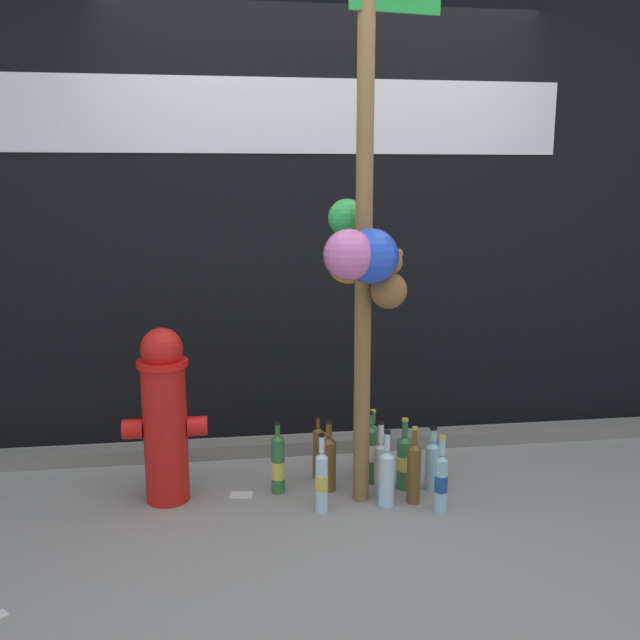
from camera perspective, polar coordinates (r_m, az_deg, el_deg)
ground_plane at (r=3.32m, az=3.44°, el=-16.47°), size 14.00×14.00×0.00m
building_wall at (r=4.25m, az=0.09°, el=15.76°), size 10.00×0.21×3.74m
curb_strip at (r=4.13m, az=0.89°, el=-10.03°), size 8.00×0.12×0.08m
memorial_post at (r=3.22m, az=3.58°, el=9.14°), size 0.55×0.61×2.72m
fire_hydrant at (r=3.48m, az=-12.50°, el=-7.51°), size 0.40×0.24×0.86m
bottle_0 at (r=3.46m, az=5.42°, el=-12.52°), size 0.08×0.08×0.38m
bottle_1 at (r=3.59m, az=-3.43°, el=-11.59°), size 0.07×0.07×0.37m
bottle_2 at (r=3.65m, az=9.11°, el=-11.43°), size 0.07×0.07×0.33m
bottle_3 at (r=3.80m, az=4.26°, el=-10.36°), size 0.08×0.08×0.35m
bottle_4 at (r=3.39m, az=0.13°, el=-12.88°), size 0.06×0.06×0.39m
bottle_5 at (r=3.69m, az=4.02°, el=-10.64°), size 0.08×0.08×0.38m
bottle_6 at (r=3.65m, az=6.84°, el=-11.28°), size 0.08×0.08×0.37m
bottle_7 at (r=3.60m, az=0.72°, el=-11.42°), size 0.07×0.07×0.37m
bottle_8 at (r=3.44m, az=9.81°, el=-12.74°), size 0.06×0.06×0.38m
bottle_9 at (r=3.58m, az=4.91°, el=-11.76°), size 0.06×0.06×0.38m
bottle_10 at (r=3.74m, az=-0.14°, el=-10.65°), size 0.06×0.06×0.34m
bottle_11 at (r=3.50m, az=7.62°, el=-12.09°), size 0.07×0.07×0.39m
litter_1 at (r=3.63m, az=-6.42°, el=-13.90°), size 0.12×0.09×0.01m
litter_2 at (r=4.04m, az=4.70°, el=-11.11°), size 0.10×0.10×0.01m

